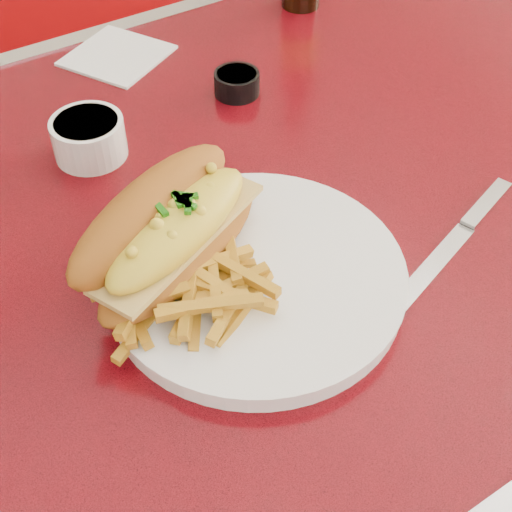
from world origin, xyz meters
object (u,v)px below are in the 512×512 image
fork (295,223)px  knife (461,233)px  dinner_plate (256,278)px  mac_hoagie (170,230)px  diner_table (234,299)px  gravy_ramekin (89,137)px  sauce_cup_right (237,82)px  booth_bench_far (46,159)px

fork → knife: (0.14, -0.09, -0.02)m
dinner_plate → mac_hoagie: mac_hoagie is taller
diner_table → gravy_ramekin: size_ratio=15.02×
fork → sauce_cup_right: size_ratio=2.14×
booth_bench_far → fork: size_ratio=7.55×
dinner_plate → mac_hoagie: size_ratio=1.48×
dinner_plate → gravy_ramekin: (-0.05, 0.27, 0.01)m
diner_table → mac_hoagie: bearing=-147.7°
booth_bench_far → dinner_plate: size_ratio=3.45×
sauce_cup_right → mac_hoagie: bearing=-132.5°
fork → gravy_ramekin: size_ratio=1.94×
gravy_ramekin → sauce_cup_right: size_ratio=1.10×
knife → booth_bench_far: bearing=81.4°
diner_table → gravy_ramekin: bearing=121.4°
booth_bench_far → dinner_plate: booth_bench_far is taller
booth_bench_far → gravy_ramekin: bearing=-97.9°
booth_bench_far → knife: booth_bench_far is taller
dinner_plate → sauce_cup_right: sauce_cup_right is taller
dinner_plate → gravy_ramekin: bearing=100.3°
mac_hoagie → sauce_cup_right: 0.32m
dinner_plate → sauce_cup_right: (0.15, 0.28, 0.00)m
fork → sauce_cup_right: sauce_cup_right is taller
dinner_plate → sauce_cup_right: size_ratio=4.67×
dinner_plate → gravy_ramekin: size_ratio=4.24×
gravy_ramekin → knife: (0.26, -0.32, -0.02)m
diner_table → sauce_cup_right: 0.27m
mac_hoagie → diner_table: bearing=8.3°
booth_bench_far → knife: 1.11m
mac_hoagie → fork: mac_hoagie is taller
dinner_plate → booth_bench_far: bearing=87.3°
booth_bench_far → sauce_cup_right: 0.82m
fork → gravy_ramekin: bearing=25.8°
mac_hoagie → gravy_ramekin: 0.22m
booth_bench_far → dinner_plate: 1.05m
diner_table → booth_bench_far: bearing=90.0°
dinner_plate → fork: bearing=26.7°
dinner_plate → sauce_cup_right: 0.32m
mac_hoagie → gravy_ramekin: bearing=63.7°
diner_table → gravy_ramekin: 0.26m
sauce_cup_right → dinner_plate: bearing=-118.5°
booth_bench_far → sauce_cup_right: booth_bench_far is taller
dinner_plate → fork: (0.07, 0.03, 0.01)m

